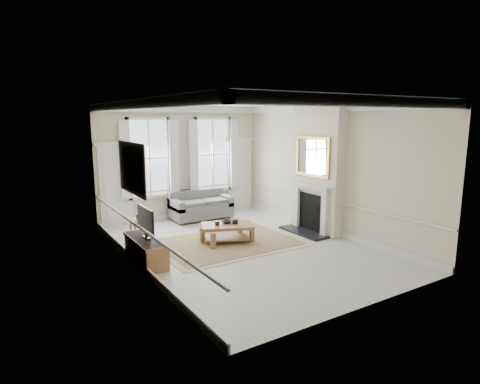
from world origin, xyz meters
TOP-DOWN VIEW (x-y plane):
  - floor at (0.00, 0.00)m, footprint 7.20×7.20m
  - ceiling at (0.00, 0.00)m, footprint 7.20×7.20m
  - back_wall at (0.00, 3.60)m, footprint 5.20×0.00m
  - left_wall at (-2.60, 0.00)m, footprint 0.00×7.20m
  - right_wall at (2.60, 0.00)m, footprint 0.00×7.20m
  - window_left at (-1.05, 3.55)m, footprint 1.26×0.20m
  - window_right at (1.05, 3.55)m, footprint 1.26×0.20m
  - door_left at (-2.05, 3.56)m, footprint 0.90×0.08m
  - door_right at (2.05, 3.56)m, footprint 0.90×0.08m
  - painting at (-2.56, 0.30)m, footprint 0.05×1.66m
  - chimney_breast at (2.43, 0.20)m, footprint 0.35×1.70m
  - hearth at (2.00, 0.20)m, footprint 0.55×1.50m
  - fireplace at (2.20, 0.20)m, footprint 0.21×1.45m
  - mirror at (2.21, 0.20)m, footprint 0.06×1.26m
  - sofa at (0.36, 3.11)m, footprint 1.84×0.89m
  - side_table at (-1.91, 2.00)m, footprint 0.46×0.46m
  - rug at (-0.17, 0.57)m, footprint 3.50×2.60m
  - coffee_table at (-0.17, 0.57)m, footprint 1.44×1.16m
  - ceramic_pot_a at (-0.42, 0.62)m, footprint 0.11×0.11m
  - ceramic_pot_b at (0.03, 0.52)m, footprint 0.15×0.15m
  - bowl at (-0.12, 0.67)m, footprint 0.30×0.30m
  - tv_stand at (-2.34, 0.30)m, footprint 0.48×1.49m
  - tv at (-2.32, 0.30)m, footprint 0.08×0.90m

SIDE VIEW (x-z plane):
  - floor at x=0.00m, z-range 0.00..0.00m
  - rug at x=-0.17m, z-range 0.00..0.02m
  - hearth at x=2.00m, z-range 0.00..0.05m
  - tv_stand at x=-2.34m, z-range 0.00..0.53m
  - sofa at x=0.36m, z-range -0.07..0.79m
  - coffee_table at x=-0.17m, z-range 0.15..0.62m
  - side_table at x=-1.91m, z-range 0.16..0.69m
  - bowl at x=-0.12m, z-range 0.47..0.53m
  - ceramic_pot_b at x=0.03m, z-range 0.47..0.57m
  - ceramic_pot_a at x=-0.42m, z-range 0.47..0.58m
  - fireplace at x=2.20m, z-range 0.07..1.40m
  - tv at x=-2.32m, z-range 0.59..1.27m
  - door_left at x=-2.05m, z-range 0.00..2.30m
  - door_right at x=2.05m, z-range 0.00..2.30m
  - back_wall at x=0.00m, z-range -0.90..4.30m
  - left_wall at x=-2.60m, z-range -1.90..5.30m
  - right_wall at x=2.60m, z-range -1.90..5.30m
  - chimney_breast at x=2.43m, z-range 0.01..3.39m
  - window_left at x=-1.05m, z-range 0.80..3.00m
  - window_right at x=1.05m, z-range 0.80..3.00m
  - painting at x=-2.56m, z-range 1.52..2.58m
  - mirror at x=2.21m, z-range 1.52..2.58m
  - ceiling at x=0.00m, z-range 3.40..3.40m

